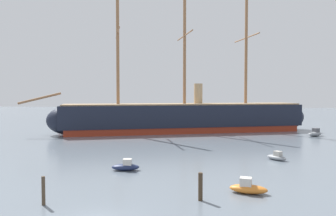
% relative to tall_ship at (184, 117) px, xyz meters
% --- Properties ---
extents(tall_ship, '(65.97, 25.85, 32.68)m').
position_rel_tall_ship_xyz_m(tall_ship, '(0.00, 0.00, 0.00)').
color(tall_ship, maroon).
rests_on(tall_ship, ground).
extents(motorboat_foreground_right, '(3.62, 2.12, 1.42)m').
position_rel_tall_ship_xyz_m(motorboat_foreground_right, '(8.08, -46.97, -3.06)').
color(motorboat_foreground_right, orange).
rests_on(motorboat_foreground_right, ground).
extents(motorboat_near_centre, '(3.38, 1.69, 1.37)m').
position_rel_tall_ship_xyz_m(motorboat_near_centre, '(-4.95, -39.42, -3.08)').
color(motorboat_near_centre, '#1E284C').
rests_on(motorboat_near_centre, ground).
extents(motorboat_mid_right, '(2.86, 3.08, 1.25)m').
position_rel_tall_ship_xyz_m(motorboat_mid_right, '(14.14, -31.50, -3.12)').
color(motorboat_mid_right, gray).
rests_on(motorboat_mid_right, ground).
extents(motorboat_far_left, '(3.50, 3.94, 1.58)m').
position_rel_tall_ship_xyz_m(motorboat_far_left, '(-29.16, -0.67, -3.01)').
color(motorboat_far_left, '#B22D28').
rests_on(motorboat_far_left, ground).
extents(motorboat_far_right, '(4.20, 3.82, 1.69)m').
position_rel_tall_ship_xyz_m(motorboat_far_right, '(28.29, -4.58, -2.97)').
color(motorboat_far_right, gray).
rests_on(motorboat_far_right, ground).
extents(mooring_piling_nearest, '(0.37, 0.37, 2.37)m').
position_rel_tall_ship_xyz_m(mooring_piling_nearest, '(3.79, -49.42, -2.38)').
color(mooring_piling_nearest, '#423323').
rests_on(mooring_piling_nearest, ground).
extents(mooring_piling_left_pair, '(0.29, 0.29, 2.34)m').
position_rel_tall_ship_xyz_m(mooring_piling_left_pair, '(-8.86, -51.77, -2.39)').
color(mooring_piling_left_pair, '#4C3D2D').
rests_on(mooring_piling_left_pair, ground).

